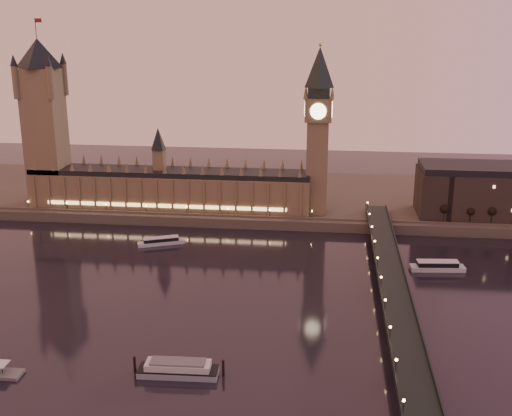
{
  "coord_description": "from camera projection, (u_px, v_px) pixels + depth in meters",
  "views": [
    {
      "loc": [
        61.17,
        -268.12,
        124.46
      ],
      "look_at": [
        25.97,
        35.0,
        33.4
      ],
      "focal_mm": 45.0,
      "sensor_mm": 36.0,
      "label": 1
    }
  ],
  "objects": [
    {
      "name": "moored_barge",
      "position": [
        178.0,
        369.0,
        231.44
      ],
      "size": [
        33.48,
        9.23,
        6.14
      ],
      "rotation": [
        0.0,
        0.0,
        0.04
      ],
      "color": "#7F88A2",
      "rests_on": "ground"
    },
    {
      "name": "big_ben",
      "position": [
        318.0,
        121.0,
        388.47
      ],
      "size": [
        17.68,
        17.68,
        104.0
      ],
      "color": "brown",
      "rests_on": "ground"
    },
    {
      "name": "cruise_boat_a",
      "position": [
        161.0,
        241.0,
        365.25
      ],
      "size": [
        26.55,
        15.41,
        4.22
      ],
      "rotation": [
        0.0,
        0.0,
        0.39
      ],
      "color": "silver",
      "rests_on": "ground"
    },
    {
      "name": "cruise_boat_b",
      "position": [
        437.0,
        266.0,
        327.74
      ],
      "size": [
        28.05,
        9.44,
        5.08
      ],
      "rotation": [
        0.0,
        0.0,
        0.09
      ],
      "color": "silver",
      "rests_on": "ground"
    },
    {
      "name": "palace_of_westminster",
      "position": [
        169.0,
        184.0,
        410.96
      ],
      "size": [
        180.0,
        26.62,
        52.0
      ],
      "color": "brown",
      "rests_on": "ground"
    },
    {
      "name": "far_embankment",
      "position": [
        283.0,
        197.0,
        450.44
      ],
      "size": [
        560.0,
        130.0,
        6.0
      ],
      "primitive_type": "cube",
      "color": "#423D35",
      "rests_on": "ground"
    },
    {
      "name": "ground",
      "position": [
        192.0,
        296.0,
        297.56
      ],
      "size": [
        700.0,
        700.0,
        0.0
      ],
      "primitive_type": "plane",
      "color": "black",
      "rests_on": "ground"
    },
    {
      "name": "victoria_tower",
      "position": [
        44.0,
        113.0,
        407.19
      ],
      "size": [
        31.68,
        31.68,
        118.0
      ],
      "color": "brown",
      "rests_on": "ground"
    },
    {
      "name": "bare_tree_2",
      "position": [
        495.0,
        211.0,
        379.64
      ],
      "size": [
        5.29,
        5.29,
        10.75
      ],
      "color": "black",
      "rests_on": "ground"
    },
    {
      "name": "westminster_bridge",
      "position": [
        393.0,
        295.0,
        285.86
      ],
      "size": [
        13.2,
        260.0,
        15.3
      ],
      "color": "black",
      "rests_on": "ground"
    },
    {
      "name": "bare_tree_0",
      "position": [
        443.0,
        210.0,
        382.97
      ],
      "size": [
        5.29,
        5.29,
        10.75
      ],
      "color": "black",
      "rests_on": "ground"
    },
    {
      "name": "bare_tree_1",
      "position": [
        468.0,
        211.0,
        381.3
      ],
      "size": [
        5.29,
        5.29,
        10.75
      ],
      "color": "black",
      "rests_on": "ground"
    }
  ]
}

